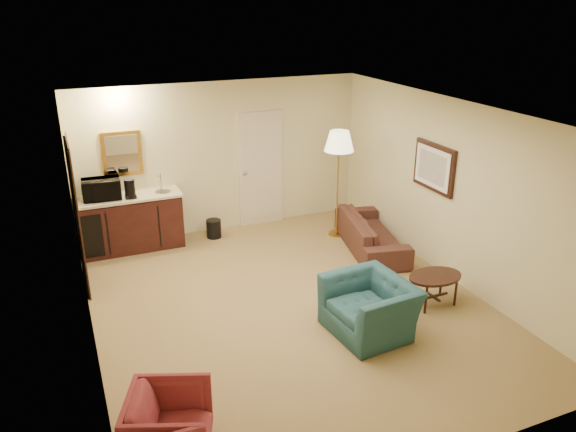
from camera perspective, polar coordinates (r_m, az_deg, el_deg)
name	(u,v)px	position (r m, az deg, el deg)	size (l,w,h in m)	color
ground	(290,306)	(7.65, 0.23, -9.13)	(6.00, 6.00, 0.00)	#98864D
room_walls	(261,169)	(7.59, -2.72, 4.76)	(5.02, 6.01, 2.61)	beige
wetbar_cabinet	(131,223)	(9.47, -15.63, -0.64)	(1.64, 0.58, 0.92)	#371411
sofa	(372,228)	(9.24, 8.49, -1.19)	(1.90, 0.55, 0.74)	black
teal_armchair	(370,299)	(6.98, 8.34, -8.32)	(1.04, 0.67, 0.91)	#224955
rose_chair_near	(169,423)	(5.40, -11.98, -19.87)	(0.71, 0.66, 0.73)	maroon
coffee_table	(434,290)	(7.84, 14.60, -7.26)	(0.75, 0.51, 0.43)	black
floor_lamp	(338,184)	(9.54, 5.08, 3.24)	(0.49, 0.49, 1.85)	#B5883C
waste_bin	(214,229)	(9.75, -7.55, -1.28)	(0.25, 0.25, 0.32)	black
microwave	(101,187)	(9.23, -18.46, 2.82)	(0.58, 0.32, 0.39)	black
coffee_maker	(130,189)	(9.15, -15.76, 2.69)	(0.17, 0.17, 0.31)	black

